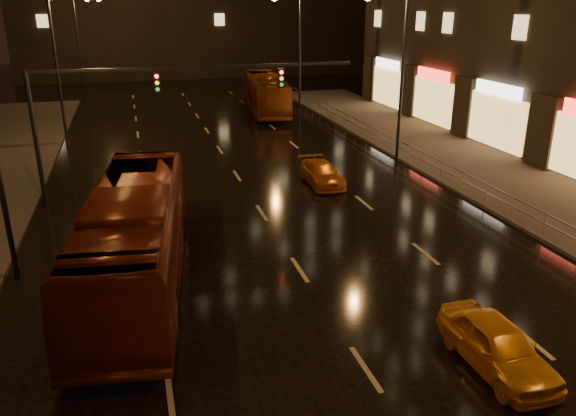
{
  "coord_description": "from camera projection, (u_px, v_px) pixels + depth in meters",
  "views": [
    {
      "loc": [
        -5.25,
        -7.27,
        8.98
      ],
      "look_at": [
        -0.51,
        9.71,
        2.5
      ],
      "focal_mm": 35.0,
      "sensor_mm": 36.0,
      "label": 1
    }
  ],
  "objects": [
    {
      "name": "bus_red",
      "position": [
        135.0,
        236.0,
        18.59
      ],
      "size": [
        4.32,
        12.35,
        3.37
      ],
      "primitive_type": "imported",
      "rotation": [
        0.0,
        0.0,
        -0.13
      ],
      "color": "#601C0D",
      "rests_on": "ground"
    },
    {
      "name": "sidewalk_right",
      "position": [
        530.0,
        192.0,
        27.93
      ],
      "size": [
        7.0,
        70.0,
        0.15
      ],
      "primitive_type": "cube",
      "color": "#38332D",
      "rests_on": "ground"
    },
    {
      "name": "taxi_near",
      "position": [
        497.0,
        345.0,
        14.47
      ],
      "size": [
        1.61,
        3.88,
        1.31
      ],
      "primitive_type": "imported",
      "rotation": [
        0.0,
        0.0,
        0.02
      ],
      "color": "orange",
      "rests_on": "ground"
    },
    {
      "name": "bus_curb",
      "position": [
        266.0,
        93.0,
        48.15
      ],
      "size": [
        4.06,
        11.84,
        3.23
      ],
      "primitive_type": "imported",
      "rotation": [
        0.0,
        0.0,
        -0.12
      ],
      "color": "#86390D",
      "rests_on": "ground"
    },
    {
      "name": "taxi_far",
      "position": [
        322.0,
        173.0,
        29.29
      ],
      "size": [
        1.61,
        3.95,
        1.15
      ],
      "primitive_type": "imported",
      "rotation": [
        0.0,
        0.0,
        -0.0
      ],
      "color": "#C56312",
      "rests_on": "ground"
    },
    {
      "name": "railing_right",
      "position": [
        441.0,
        165.0,
        29.53
      ],
      "size": [
        0.05,
        56.0,
        1.0
      ],
      "color": "#99999E",
      "rests_on": "sidewalk_right"
    },
    {
      "name": "traffic_signal",
      "position": [
        135.0,
        99.0,
        26.16
      ],
      "size": [
        15.31,
        0.32,
        6.2
      ],
      "color": "black",
      "rests_on": "ground"
    },
    {
      "name": "ground",
      "position": [
        244.0,
        186.0,
        29.07
      ],
      "size": [
        140.0,
        140.0,
        0.0
      ],
      "primitive_type": "plane",
      "color": "black",
      "rests_on": "ground"
    }
  ]
}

